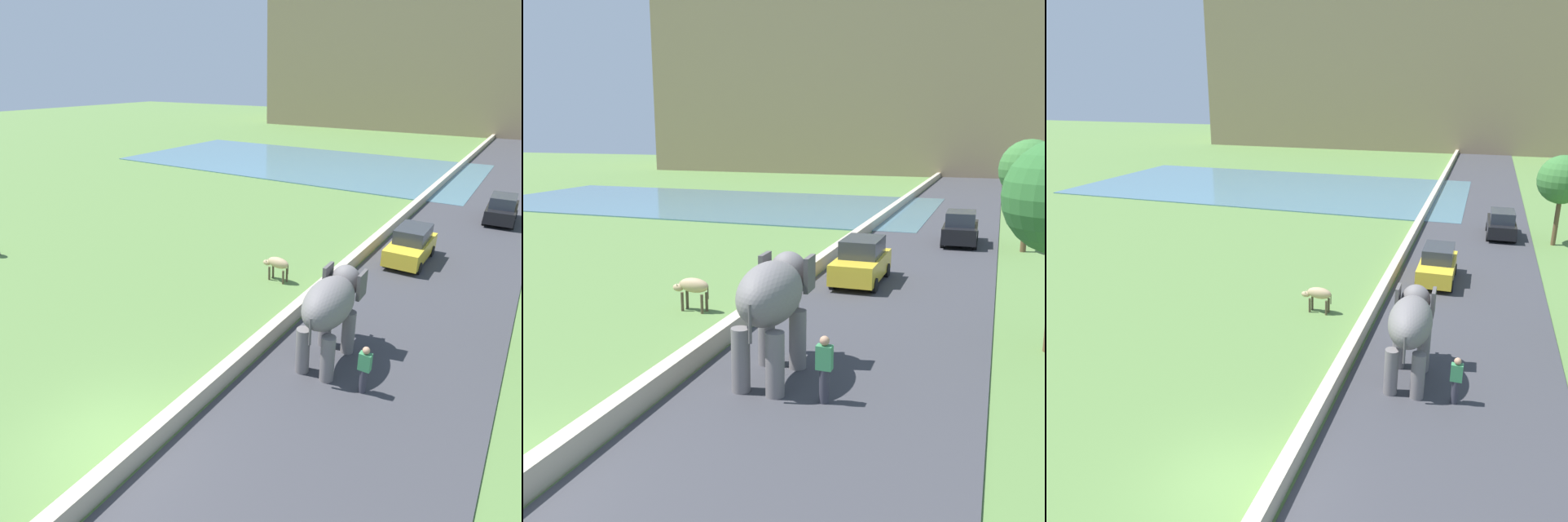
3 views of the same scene
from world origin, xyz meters
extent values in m
plane|color=#567A3D|center=(0.00, 0.00, 0.00)|extent=(220.00, 220.00, 0.00)
cube|color=#38383D|center=(5.00, 20.00, 0.03)|extent=(7.00, 120.00, 0.06)
cube|color=beige|center=(1.20, 18.00, 0.30)|extent=(0.40, 110.00, 0.59)
cube|color=slate|center=(-14.00, 37.37, 0.04)|extent=(36.00, 18.00, 0.08)
cube|color=#897556|center=(-6.00, 83.56, 13.03)|extent=(64.00, 28.00, 26.07)
ellipsoid|color=slate|center=(3.42, 6.19, 2.24)|extent=(1.46, 2.73, 1.50)
cylinder|color=slate|center=(2.99, 7.06, 0.80)|extent=(0.44, 0.44, 1.60)
cylinder|color=slate|center=(3.83, 7.08, 0.80)|extent=(0.44, 0.44, 1.60)
cylinder|color=slate|center=(3.02, 5.31, 0.80)|extent=(0.44, 0.44, 1.60)
cylinder|color=slate|center=(3.86, 5.32, 0.80)|extent=(0.44, 0.44, 1.60)
ellipsoid|color=slate|center=(3.40, 7.61, 2.42)|extent=(1.02, 0.92, 1.10)
cube|color=#504C4C|center=(2.80, 7.46, 2.46)|extent=(0.13, 0.70, 0.90)
cube|color=#504C4C|center=(4.00, 7.49, 2.46)|extent=(0.13, 0.70, 0.90)
cylinder|color=slate|center=(3.39, 8.08, 1.54)|extent=(0.28, 0.28, 1.50)
cone|color=silver|center=(3.17, 8.01, 1.99)|extent=(0.13, 0.56, 0.17)
cone|color=silver|center=(3.61, 8.02, 1.99)|extent=(0.13, 0.56, 0.17)
cylinder|color=#504C4C|center=(3.45, 4.87, 1.89)|extent=(0.08, 0.08, 0.90)
cylinder|color=#33333D|center=(5.01, 5.37, 0.42)|extent=(0.22, 0.22, 0.85)
cube|color=#388451|center=(5.01, 5.37, 1.13)|extent=(0.36, 0.22, 0.56)
sphere|color=tan|center=(5.01, 5.37, 1.52)|extent=(0.22, 0.22, 0.22)
cube|color=black|center=(6.58, 25.95, 0.70)|extent=(1.79, 4.04, 0.80)
cube|color=#2D333D|center=(6.58, 25.75, 1.45)|extent=(1.49, 2.23, 0.70)
cylinder|color=black|center=(5.74, 27.23, 0.30)|extent=(0.19, 0.60, 0.60)
cylinder|color=black|center=(7.35, 27.27, 0.30)|extent=(0.19, 0.60, 0.60)
cylinder|color=black|center=(5.80, 24.63, 0.30)|extent=(0.19, 0.60, 0.60)
cylinder|color=black|center=(7.41, 24.67, 0.30)|extent=(0.19, 0.60, 0.60)
cube|color=gold|center=(3.42, 16.27, 0.70)|extent=(1.70, 4.00, 0.80)
cube|color=#2D333D|center=(3.42, 16.47, 1.45)|extent=(1.45, 2.20, 0.70)
cylinder|color=black|center=(4.23, 14.97, 0.30)|extent=(0.18, 0.60, 0.60)
cylinder|color=black|center=(2.62, 14.97, 0.30)|extent=(0.18, 0.60, 0.60)
cylinder|color=black|center=(4.23, 17.57, 0.30)|extent=(0.18, 0.60, 0.60)
cylinder|color=black|center=(2.62, 17.57, 0.30)|extent=(0.18, 0.60, 0.60)
ellipsoid|color=tan|center=(-1.06, 10.76, 0.90)|extent=(1.13, 0.52, 0.50)
cylinder|color=#493D2C|center=(-1.46, 10.64, 0.33)|extent=(0.10, 0.10, 0.65)
cylinder|color=#493D2C|center=(-1.44, 10.94, 0.33)|extent=(0.10, 0.10, 0.65)
cylinder|color=#493D2C|center=(-0.69, 10.58, 0.33)|extent=(0.10, 0.10, 0.65)
cylinder|color=#493D2C|center=(-0.67, 10.89, 0.33)|extent=(0.10, 0.10, 0.65)
ellipsoid|color=tan|center=(-1.69, 10.81, 0.75)|extent=(0.42, 0.27, 0.26)
cone|color=beige|center=(-1.70, 10.72, 0.92)|extent=(0.04, 0.04, 0.12)
cone|color=beige|center=(-1.69, 10.90, 0.92)|extent=(0.04, 0.04, 0.12)
cylinder|color=#493D2C|center=(-0.53, 10.72, 0.70)|extent=(0.04, 0.04, 0.45)
cylinder|color=brown|center=(9.67, 25.11, 1.53)|extent=(0.28, 0.28, 3.05)
sphere|color=#387033|center=(9.67, 25.11, 4.07)|extent=(2.90, 2.90, 2.90)
camera|label=1|loc=(8.16, -5.23, 8.83)|focal=30.41mm
camera|label=2|loc=(8.42, -6.86, 6.12)|focal=42.00mm
camera|label=3|loc=(5.20, -9.58, 9.50)|focal=36.48mm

